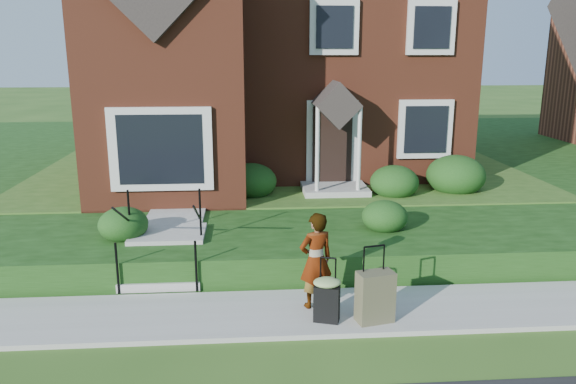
{
  "coord_description": "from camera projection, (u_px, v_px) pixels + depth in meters",
  "views": [
    {
      "loc": [
        -0.96,
        -8.06,
        4.03
      ],
      "look_at": [
        -0.22,
        2.0,
        1.5
      ],
      "focal_mm": 35.0,
      "sensor_mm": 36.0,
      "label": 1
    }
  ],
  "objects": [
    {
      "name": "ground",
      "position": [
        311.0,
        315.0,
        8.85
      ],
      "size": [
        120.0,
        120.0,
        0.0
      ],
      "primitive_type": "plane",
      "color": "#2D5119",
      "rests_on": "ground"
    },
    {
      "name": "sidewalk",
      "position": [
        311.0,
        312.0,
        8.84
      ],
      "size": [
        60.0,
        1.6,
        0.08
      ],
      "primitive_type": "cube",
      "color": "#9E9B93",
      "rests_on": "ground"
    },
    {
      "name": "terrace",
      "position": [
        389.0,
        161.0,
        19.61
      ],
      "size": [
        44.0,
        20.0,
        0.6
      ],
      "primitive_type": "cube",
      "color": "#15350E",
      "rests_on": "ground"
    },
    {
      "name": "walkway",
      "position": [
        183.0,
        199.0,
        13.35
      ],
      "size": [
        1.2,
        6.0,
        0.06
      ],
      "primitive_type": "cube",
      "color": "#9E9B93",
      "rests_on": "terrace"
    },
    {
      "name": "main_house",
      "position": [
        270.0,
        9.0,
        16.85
      ],
      "size": [
        10.4,
        10.2,
        9.4
      ],
      "color": "brown",
      "rests_on": "terrace"
    },
    {
      "name": "front_steps",
      "position": [
        165.0,
        250.0,
        10.34
      ],
      "size": [
        1.4,
        2.02,
        1.5
      ],
      "color": "#9E9B93",
      "rests_on": "ground"
    },
    {
      "name": "foundation_shrubs",
      "position": [
        301.0,
        181.0,
        13.32
      ],
      "size": [
        9.79,
        4.3,
        1.03
      ],
      "color": "#133710",
      "rests_on": "terrace"
    },
    {
      "name": "woman",
      "position": [
        316.0,
        260.0,
        8.78
      ],
      "size": [
        0.66,
        0.54,
        1.55
      ],
      "primitive_type": "imported",
      "rotation": [
        0.0,
        0.0,
        3.49
      ],
      "color": "#999999",
      "rests_on": "sidewalk"
    },
    {
      "name": "suitcase_black",
      "position": [
        327.0,
        297.0,
        8.38
      ],
      "size": [
        0.5,
        0.45,
        1.0
      ],
      "rotation": [
        0.0,
        0.0,
        -0.31
      ],
      "color": "black",
      "rests_on": "sidewalk"
    },
    {
      "name": "suitcase_olive",
      "position": [
        375.0,
        297.0,
        8.38
      ],
      "size": [
        0.6,
        0.42,
        1.18
      ],
      "rotation": [
        0.0,
        0.0,
        0.22
      ],
      "color": "brown",
      "rests_on": "sidewalk"
    }
  ]
}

